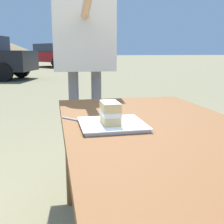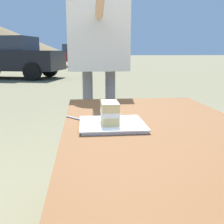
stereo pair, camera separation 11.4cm
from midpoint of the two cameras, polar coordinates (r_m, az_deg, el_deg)
patio_table at (r=1.14m, az=13.10°, el=-8.23°), size 1.56×0.78×0.69m
dessert_plate at (r=1.16m, az=2.84°, el=-2.55°), size 0.26×0.26×0.02m
cake_slice at (r=1.13m, az=2.46°, el=-0.17°), size 0.12×0.07×0.09m
dessert_fork at (r=1.26m, az=-3.83°, el=-1.56°), size 0.14×0.12×0.01m
diner_person at (r=2.18m, az=-1.18°, el=15.47°), size 0.60×0.46×1.67m
parked_car_near at (r=11.47m, az=-19.87°, el=10.46°), size 2.60×4.15×1.54m
parked_car_far at (r=19.27m, az=-5.70°, el=11.45°), size 4.28×3.84×1.50m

